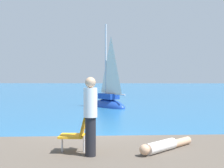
{
  "coord_description": "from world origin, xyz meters",
  "views": [
    {
      "loc": [
        0.8,
        -10.07,
        2.41
      ],
      "look_at": [
        0.16,
        10.07,
        1.82
      ],
      "focal_mm": 49.66,
      "sensor_mm": 36.0,
      "label": 1
    }
  ],
  "objects_px": {
    "person_sunbather": "(164,146)",
    "person_standing": "(90,114)",
    "sailboat_near": "(109,102)",
    "beach_chair": "(77,132)"
  },
  "relations": [
    {
      "from": "person_sunbather",
      "to": "person_standing",
      "type": "relative_size",
      "value": 0.85
    },
    {
      "from": "sailboat_near",
      "to": "person_standing",
      "type": "xyz_separation_m",
      "value": [
        0.34,
        -16.78,
        1.24
      ]
    },
    {
      "from": "person_standing",
      "to": "beach_chair",
      "type": "relative_size",
      "value": 2.03
    },
    {
      "from": "person_standing",
      "to": "sailboat_near",
      "type": "bearing_deg",
      "value": 80.0
    },
    {
      "from": "person_sunbather",
      "to": "beach_chair",
      "type": "bearing_deg",
      "value": 138.74
    },
    {
      "from": "sailboat_near",
      "to": "person_sunbather",
      "type": "relative_size",
      "value": 4.99
    },
    {
      "from": "sailboat_near",
      "to": "beach_chair",
      "type": "relative_size",
      "value": 8.57
    },
    {
      "from": "person_sunbather",
      "to": "person_standing",
      "type": "height_order",
      "value": "person_standing"
    },
    {
      "from": "person_sunbather",
      "to": "person_standing",
      "type": "xyz_separation_m",
      "value": [
        -1.57,
        -0.49,
        0.75
      ]
    },
    {
      "from": "sailboat_near",
      "to": "beach_chair",
      "type": "bearing_deg",
      "value": 140.48
    }
  ]
}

